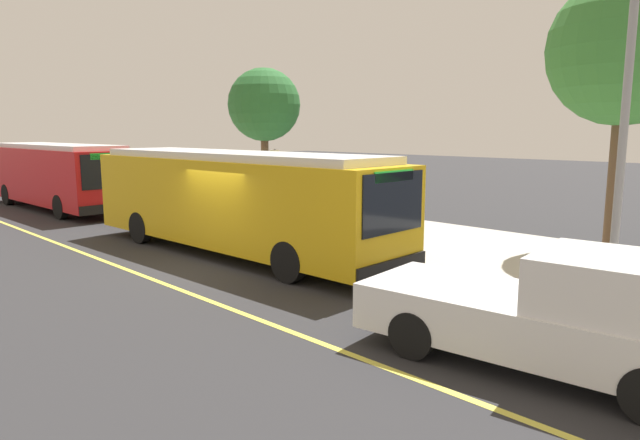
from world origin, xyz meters
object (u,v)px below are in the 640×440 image
transit_bus_main (235,198)px  transit_bus_second (57,174)px  pickup_truck (555,315)px  route_sign_post (275,179)px  waiting_bench (302,205)px

transit_bus_main → transit_bus_second: size_ratio=1.07×
pickup_truck → transit_bus_second: bearing=176.7°
transit_bus_second → pickup_truck: size_ratio=1.89×
pickup_truck → route_sign_post: route_sign_post is taller
transit_bus_second → transit_bus_main: bearing=0.7°
transit_bus_main → transit_bus_second: 13.38m
transit_bus_main → transit_bus_second: same height
route_sign_post → pickup_truck: bearing=-19.5°
transit_bus_main → waiting_bench: bearing=118.5°
transit_bus_second → route_sign_post: (12.36, 2.54, 0.34)m
transit_bus_main → route_sign_post: 2.60m
pickup_truck → waiting_bench: size_ratio=3.50×
transit_bus_main → route_sign_post: same height
transit_bus_second → pickup_truck: (23.33, -1.34, -0.76)m
transit_bus_main → route_sign_post: bearing=113.2°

